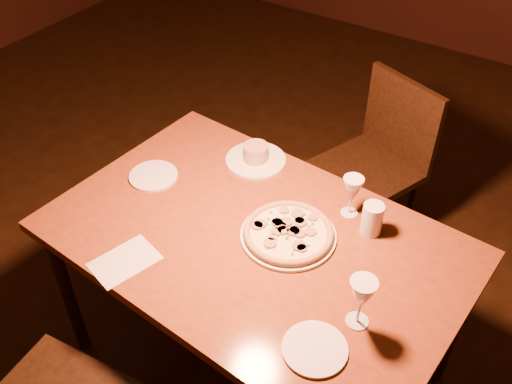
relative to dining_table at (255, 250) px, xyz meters
The scene contains 12 objects.
floor 0.78m from the dining_table, 139.27° to the right, with size 7.00×7.00×0.00m, color black.
dining_table is the anchor object (origin of this frame).
chair_far 0.98m from the dining_table, 86.39° to the left, with size 0.54×0.54×0.87m.
pizza_plate 0.14m from the dining_table, 33.39° to the left, with size 0.33×0.33×0.04m.
ramekin_saucer 0.43m from the dining_table, 122.90° to the left, with size 0.24×0.24×0.08m.
wine_glass_far 0.38m from the dining_table, 52.69° to the left, with size 0.07×0.07×0.16m, color #C96454, non-canonical shape.
wine_glass_right 0.48m from the dining_table, 16.09° to the right, with size 0.08×0.08×0.18m, color #C96454, non-canonical shape.
water_tumbler 0.41m from the dining_table, 36.87° to the left, with size 0.07×0.07×0.12m, color silver.
side_plate_left 0.51m from the dining_table, behind, with size 0.19×0.19×0.01m, color silver.
side_plate_near 0.48m from the dining_table, 36.07° to the right, with size 0.19×0.19×0.01m, color silver.
menu_card 0.44m from the dining_table, 131.94° to the right, with size 0.14×0.21×0.00m, color silver.
pendant_light 0.88m from the dining_table, behind, with size 0.12×0.12×0.12m, color #FF7947.
Camera 1 is at (1.04, -0.89, 2.13)m, focal length 40.00 mm.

